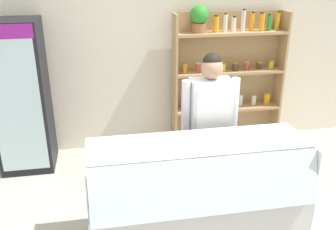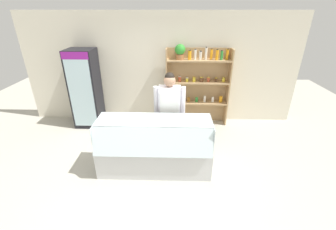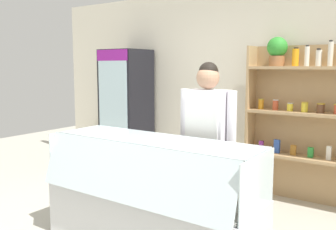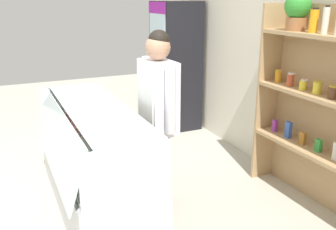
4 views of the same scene
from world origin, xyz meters
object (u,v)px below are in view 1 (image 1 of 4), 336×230
at_px(drinks_fridge, 21,98).
at_px(shelving_unit, 225,69).
at_px(deli_display_case, 197,209).
at_px(shop_clerk, 210,119).

height_order(drinks_fridge, shelving_unit, shelving_unit).
height_order(shelving_unit, deli_display_case, shelving_unit).
xyz_separation_m(drinks_fridge, shelving_unit, (2.69, 0.20, 0.18)).
height_order(shelving_unit, shop_clerk, shelving_unit).
distance_m(drinks_fridge, shelving_unit, 2.70).
distance_m(drinks_fridge, deli_display_case, 2.59).
bearing_deg(deli_display_case, drinks_fridge, 136.15).
bearing_deg(shop_clerk, shelving_unit, 66.05).
bearing_deg(shelving_unit, drinks_fridge, -175.84).
xyz_separation_m(shelving_unit, shop_clerk, (-0.61, -1.38, -0.12)).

